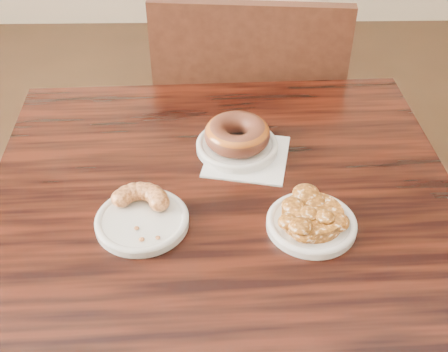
{
  "coord_description": "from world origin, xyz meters",
  "views": [
    {
      "loc": [
        -0.21,
        -0.55,
        1.38
      ],
      "look_at": [
        -0.2,
        0.15,
        0.8
      ],
      "focal_mm": 45.0,
      "sensor_mm": 36.0,
      "label": 1
    }
  ],
  "objects_px": {
    "glazed_donut": "(237,134)",
    "apple_fritter": "(313,214)",
    "cruller_fragment": "(141,212)",
    "cafe_table": "(224,339)",
    "chair_far": "(249,122)"
  },
  "relations": [
    {
      "from": "glazed_donut",
      "to": "apple_fritter",
      "type": "xyz_separation_m",
      "value": [
        0.11,
        -0.2,
        -0.01
      ]
    },
    {
      "from": "apple_fritter",
      "to": "cruller_fragment",
      "type": "xyz_separation_m",
      "value": [
        -0.27,
        0.01,
        -0.0
      ]
    },
    {
      "from": "glazed_donut",
      "to": "apple_fritter",
      "type": "height_order",
      "value": "glazed_donut"
    },
    {
      "from": "cafe_table",
      "to": "glazed_donut",
      "type": "xyz_separation_m",
      "value": [
        0.03,
        0.16,
        0.41
      ]
    },
    {
      "from": "chair_far",
      "to": "cafe_table",
      "type": "bearing_deg",
      "value": 88.19
    },
    {
      "from": "chair_far",
      "to": "cruller_fragment",
      "type": "relative_size",
      "value": 8.12
    },
    {
      "from": "glazed_donut",
      "to": "cruller_fragment",
      "type": "relative_size",
      "value": 1.1
    },
    {
      "from": "glazed_donut",
      "to": "chair_far",
      "type": "bearing_deg",
      "value": 83.75
    },
    {
      "from": "cruller_fragment",
      "to": "cafe_table",
      "type": "bearing_deg",
      "value": 15.59
    },
    {
      "from": "glazed_donut",
      "to": "apple_fritter",
      "type": "distance_m",
      "value": 0.23
    },
    {
      "from": "cafe_table",
      "to": "glazed_donut",
      "type": "height_order",
      "value": "glazed_donut"
    },
    {
      "from": "cafe_table",
      "to": "apple_fritter",
      "type": "distance_m",
      "value": 0.43
    },
    {
      "from": "chair_far",
      "to": "glazed_donut",
      "type": "bearing_deg",
      "value": 88.95
    },
    {
      "from": "cruller_fragment",
      "to": "glazed_donut",
      "type": "bearing_deg",
      "value": 50.54
    },
    {
      "from": "cafe_table",
      "to": "chair_far",
      "type": "bearing_deg",
      "value": 80.74
    }
  ]
}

